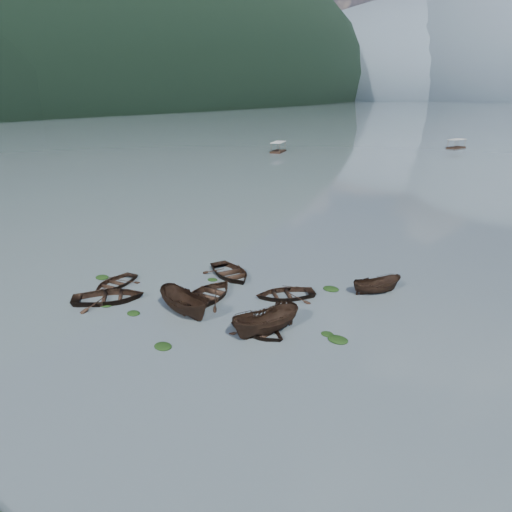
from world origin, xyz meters
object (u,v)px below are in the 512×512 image
Objects in this scene: rowboat_0 at (115,286)px; pontoon_left at (278,152)px; rowboat_3 at (209,298)px; pontoon_centre at (456,148)px.

rowboat_0 is 83.69m from pontoon_left.
pontoon_left is at bearing -65.49° from rowboat_3.
pontoon_left is (-40.28, 74.65, 0.00)m from rowboat_3.
rowboat_3 is 108.36m from pontoon_centre.
pontoon_centre is (34.42, 33.55, 0.00)m from pontoon_left.
pontoon_left is at bearing 107.01° from rowboat_0.
rowboat_0 is 7.89m from rowboat_3.
rowboat_3 is at bearing -69.51° from pontoon_centre.
pontoon_left is at bearing -118.35° from pontoon_centre.
pontoon_centre is (1.67, 110.57, 0.00)m from rowboat_0.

